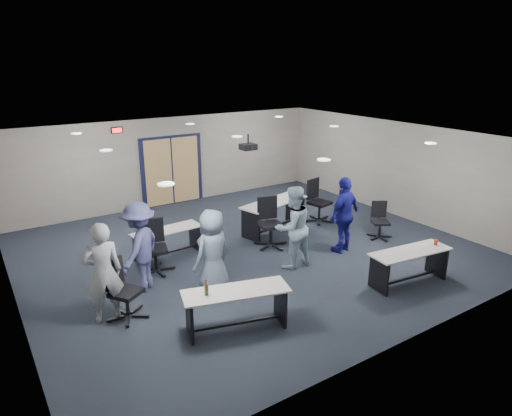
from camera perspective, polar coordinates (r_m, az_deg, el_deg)
floor at (r=10.99m, az=-0.84°, el=-5.31°), size 10.00×10.00×0.00m
back_wall at (r=14.40m, az=-10.57°, el=5.76°), size 10.00×0.04×2.70m
front_wall at (r=7.37m, az=18.37°, el=-7.14°), size 10.00×0.04×2.70m
left_wall at (r=9.05m, az=-28.76°, el=-3.78°), size 0.04×9.00×2.70m
right_wall at (r=13.77m, az=17.04°, el=4.69°), size 0.04×9.00×2.70m
ceiling at (r=10.21m, az=-0.92°, el=8.71°), size 10.00×9.00×0.04m
double_door at (r=14.44m, az=-10.44°, el=4.57°), size 2.00×0.07×2.20m
exit_sign at (r=13.63m, az=-17.01°, el=9.29°), size 0.32×0.07×0.18m
ceiling_projector at (r=10.83m, az=-0.98°, el=7.68°), size 0.35×0.32×0.37m
ceiling_can_lights at (r=10.42m, az=-1.66°, el=8.74°), size 6.24×5.74×0.02m
table_front_left at (r=7.80m, az=-2.56°, el=-11.71°), size 1.88×1.06×0.99m
table_front_right at (r=9.79m, az=18.67°, el=-6.28°), size 1.81×0.79×0.83m
table_back_left at (r=10.71m, az=-11.02°, el=-3.71°), size 1.66×0.66×0.66m
table_back_right at (r=12.02m, az=2.26°, el=-0.36°), size 2.11×1.13×0.81m
chair_back_a at (r=9.94m, az=-12.54°, el=-4.82°), size 0.88×0.88×1.14m
chair_back_c at (r=11.01m, az=1.86°, el=-1.90°), size 0.91×0.91×1.20m
chair_back_d at (r=12.81m, az=7.97°, el=0.85°), size 0.91×0.91×1.20m
chair_loose_left at (r=8.39m, az=-15.96°, el=-9.85°), size 0.94×0.94×1.08m
chair_loose_right at (r=11.97m, az=15.30°, el=-1.55°), size 0.81×0.81×0.94m
person_gray at (r=8.28m, az=-18.60°, el=-7.67°), size 0.69×0.48×1.82m
person_plaid at (r=8.84m, az=-5.44°, el=-5.48°), size 0.94×0.74×1.70m
person_lightblue at (r=9.88m, az=4.60°, el=-2.41°), size 0.90×0.71×1.83m
person_navy at (r=10.84m, az=10.97°, el=-0.83°), size 1.14×0.70×1.82m
person_back at (r=9.15m, az=-14.32°, el=-4.75°), size 1.31×1.29×1.81m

